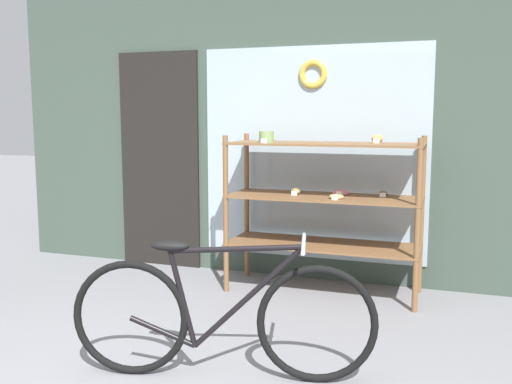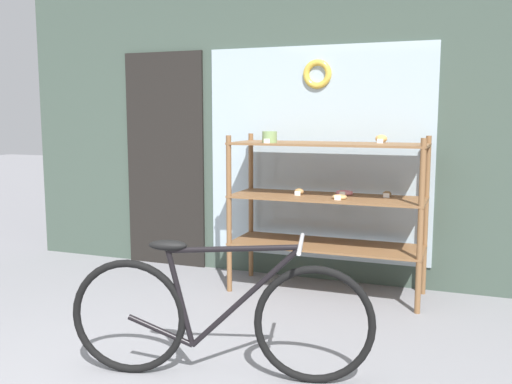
% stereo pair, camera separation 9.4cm
% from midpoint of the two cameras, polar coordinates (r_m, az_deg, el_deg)
% --- Properties ---
extents(storefront_facade, '(5.73, 0.13, 3.92)m').
position_cam_midpoint_polar(storefront_facade, '(5.25, 2.87, 12.21)').
color(storefront_facade, '#3D4C42').
rests_on(storefront_facade, ground_plane).
extents(display_case, '(1.60, 0.55, 1.36)m').
position_cam_midpoint_polar(display_case, '(4.78, 6.17, -0.51)').
color(display_case, brown).
rests_on(display_case, ground_plane).
extents(bicycle, '(1.71, 0.56, 0.81)m').
position_cam_midpoint_polar(bicycle, '(3.31, -4.35, -12.34)').
color(bicycle, black).
rests_on(bicycle, ground_plane).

